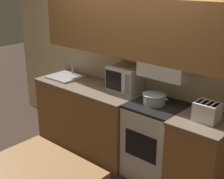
# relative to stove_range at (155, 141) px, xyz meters

# --- Properties ---
(ground_plane) EXTENTS (16.00, 16.00, 0.00)m
(ground_plane) POSITION_rel_stove_range_xyz_m (-0.51, 0.30, -0.47)
(ground_plane) COLOR #3D2D23
(wall_back) EXTENTS (5.17, 0.38, 2.55)m
(wall_back) POSITION_rel_stove_range_xyz_m (-0.49, 0.23, 1.04)
(wall_back) COLOR beige
(wall_back) RESTS_ON ground_plane
(lower_counter_main) EXTENTS (1.59, 0.66, 0.94)m
(lower_counter_main) POSITION_rel_stove_range_xyz_m (-1.11, -0.02, 0.00)
(lower_counter_main) COLOR #A36B38
(lower_counter_main) RESTS_ON ground_plane
(lower_counter_right_stub) EXTENTS (0.58, 0.66, 0.94)m
(lower_counter_right_stub) POSITION_rel_stove_range_xyz_m (0.60, -0.02, 0.00)
(lower_counter_right_stub) COLOR #A36B38
(lower_counter_right_stub) RESTS_ON ground_plane
(stove_range) EXTENTS (0.61, 0.61, 0.94)m
(stove_range) POSITION_rel_stove_range_xyz_m (0.00, 0.00, 0.00)
(stove_range) COLOR white
(stove_range) RESTS_ON ground_plane
(cooking_pot) EXTENTS (0.36, 0.28, 0.12)m
(cooking_pot) POSITION_rel_stove_range_xyz_m (-0.04, 0.00, 0.53)
(cooking_pot) COLOR #B7BABF
(cooking_pot) RESTS_ON stove_range
(microwave) EXTENTS (0.42, 0.31, 0.31)m
(microwave) POSITION_rel_stove_range_xyz_m (-0.59, 0.13, 0.63)
(microwave) COLOR white
(microwave) RESTS_ON lower_counter_main
(toaster) EXTENTS (0.25, 0.20, 0.20)m
(toaster) POSITION_rel_stove_range_xyz_m (0.62, -0.03, 0.57)
(toaster) COLOR white
(toaster) RESTS_ON lower_counter_right_stub
(sink_basin) EXTENTS (0.46, 0.41, 0.21)m
(sink_basin) POSITION_rel_stove_range_xyz_m (-1.60, -0.02, 0.48)
(sink_basin) COLOR #B7BABF
(sink_basin) RESTS_ON lower_counter_main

